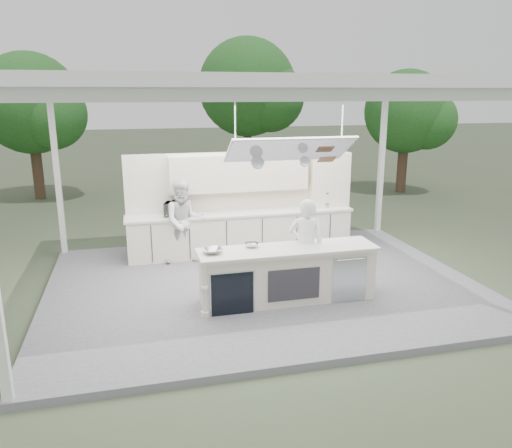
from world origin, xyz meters
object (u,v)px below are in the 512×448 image
object	(u,v)px
back_counter	(241,232)
head_chef	(306,247)
sous_chef	(185,222)
demo_island	(287,274)

from	to	relation	value
back_counter	head_chef	world-z (taller)	head_chef
head_chef	sous_chef	world-z (taller)	sous_chef
back_counter	demo_island	bearing A→B (deg)	-86.37
sous_chef	head_chef	bearing A→B (deg)	-52.23
head_chef	sous_chef	bearing A→B (deg)	-28.99
back_counter	sous_chef	world-z (taller)	sous_chef
back_counter	sous_chef	bearing A→B (deg)	-164.93
back_counter	sous_chef	size ratio (longest dim) A/B	2.84
demo_island	sous_chef	bearing A→B (deg)	120.98
back_counter	head_chef	size ratio (longest dim) A/B	2.91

